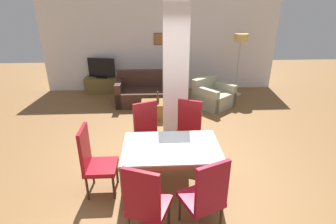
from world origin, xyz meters
name	(u,v)px	position (x,y,z in m)	size (l,w,h in m)	color
ground_plane	(171,188)	(0.00, 0.00, 0.00)	(18.00, 18.00, 0.00)	brown
back_wall	(161,47)	(0.00, 4.94, 1.35)	(7.20, 0.09, 2.70)	white
divider_pillar	(175,76)	(0.18, 1.65, 1.35)	(0.48, 0.35, 2.70)	white
dining_table	(171,156)	(0.00, 0.00, 0.60)	(1.43, 0.96, 0.76)	brown
dining_chair_near_right	(206,195)	(0.36, -0.84, 0.57)	(0.60, 0.60, 1.08)	maroon
dining_chair_far_right	(188,129)	(0.36, 0.90, 0.57)	(0.60, 0.60, 1.08)	maroon
dining_chair_near_left	(146,202)	(-0.35, -0.91, 0.57)	(0.60, 0.60, 1.08)	maroon
dining_chair_head_left	(94,160)	(-1.14, 0.00, 0.57)	(0.46, 0.46, 1.08)	maroon
dining_chair_far_left	(148,132)	(-0.36, 0.84, 0.57)	(0.60, 0.60, 1.08)	maroon
sofa	(150,93)	(-0.37, 3.68, 0.30)	(1.81, 0.88, 0.88)	#3F261E
armchair	(213,96)	(1.35, 3.37, 0.27)	(1.24, 1.23, 0.76)	#A4A388
coffee_table	(154,109)	(-0.24, 2.71, 0.20)	(0.63, 0.54, 0.40)	brown
bottle	(158,98)	(-0.15, 2.71, 0.50)	(0.06, 0.06, 0.28)	#4C2D14
tv_stand	(103,85)	(-1.83, 4.66, 0.24)	(1.09, 0.40, 0.48)	brown
tv_screen	(102,68)	(-1.83, 4.66, 0.78)	(0.83, 0.26, 0.61)	black
floor_lamp	(241,43)	(2.27, 4.26, 1.55)	(0.40, 0.40, 1.82)	#B7B7BC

